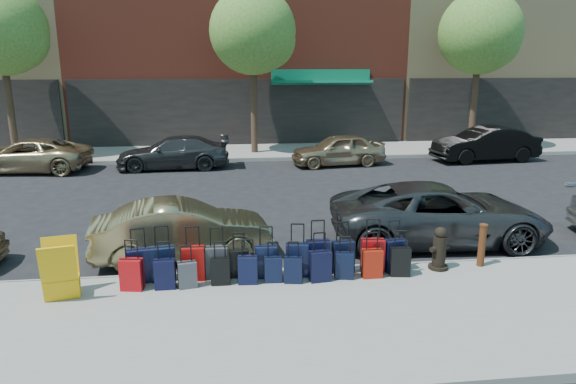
{
  "coord_description": "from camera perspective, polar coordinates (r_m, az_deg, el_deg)",
  "views": [
    {
      "loc": [
        -0.72,
        -14.04,
        4.17
      ],
      "look_at": [
        0.76,
        -1.5,
        0.98
      ],
      "focal_mm": 32.0,
      "sensor_mm": 36.0,
      "label": 1
    }
  ],
  "objects": [
    {
      "name": "suitcase_back_1",
      "position": [
        9.73,
        -13.52,
        -8.85
      ],
      "size": [
        0.38,
        0.22,
        0.89
      ],
      "rotation": [
        0.0,
        0.0,
        0.02
      ],
      "color": "black",
      "rests_on": "sidewalk_near"
    },
    {
      "name": "tree_center",
      "position": [
        23.62,
        -3.57,
        17.16
      ],
      "size": [
        3.8,
        3.8,
        7.27
      ],
      "color": "black",
      "rests_on": "sidewalk_far"
    },
    {
      "name": "suitcase_front_7",
      "position": [
        10.11,
        3.36,
        -7.22
      ],
      "size": [
        0.45,
        0.25,
        1.08
      ],
      "rotation": [
        0.0,
        0.0,
        -0.0
      ],
      "color": "black",
      "rests_on": "sidewalk_near"
    },
    {
      "name": "sidewalk_near",
      "position": [
        8.61,
        -1.13,
        -14.21
      ],
      "size": [
        60.0,
        4.0,
        0.15
      ],
      "primitive_type": "cube",
      "color": "gray",
      "rests_on": "ground"
    },
    {
      "name": "car_far_1",
      "position": [
        21.24,
        -12.64,
        4.28
      ],
      "size": [
        4.5,
        1.91,
        1.3
      ],
      "primitive_type": "imported",
      "rotation": [
        0.0,
        0.0,
        -1.55
      ],
      "color": "#303032",
      "rests_on": "ground"
    },
    {
      "name": "curb_near",
      "position": [
        10.43,
        -2.24,
        -8.96
      ],
      "size": [
        60.0,
        0.08,
        0.15
      ],
      "primitive_type": "cube",
      "color": "gray",
      "rests_on": "ground"
    },
    {
      "name": "bollard",
      "position": [
        11.12,
        20.75,
        -5.48
      ],
      "size": [
        0.16,
        0.16,
        0.88
      ],
      "color": "#38190C",
      "rests_on": "sidewalk_near"
    },
    {
      "name": "car_far_2",
      "position": [
        21.48,
        5.58,
        4.7
      ],
      "size": [
        4.03,
        2.02,
        1.32
      ],
      "primitive_type": "imported",
      "rotation": [
        0.0,
        0.0,
        -1.45
      ],
      "color": "#A08662",
      "rests_on": "ground"
    },
    {
      "name": "fire_hydrant",
      "position": [
        10.72,
        16.47,
        -6.16
      ],
      "size": [
        0.45,
        0.39,
        0.87
      ],
      "rotation": [
        0.0,
        0.0,
        0.37
      ],
      "color": "black",
      "rests_on": "sidewalk_near"
    },
    {
      "name": "suitcase_front_2",
      "position": [
        9.97,
        -10.48,
        -7.79
      ],
      "size": [
        0.44,
        0.25,
        1.05
      ],
      "rotation": [
        0.0,
        0.0,
        -0.02
      ],
      "color": "#920B09",
      "rests_on": "sidewalk_near"
    },
    {
      "name": "ground",
      "position": [
        14.67,
        -3.63,
        -2.37
      ],
      "size": [
        120.0,
        120.0,
        0.0
      ],
      "primitive_type": "plane",
      "color": "black",
      "rests_on": "ground"
    },
    {
      "name": "suitcase_back_4",
      "position": [
        9.7,
        -4.49,
        -8.61
      ],
      "size": [
        0.37,
        0.23,
        0.86
      ],
      "rotation": [
        0.0,
        0.0,
        -0.06
      ],
      "color": "black",
      "rests_on": "sidewalk_near"
    },
    {
      "name": "suitcase_front_1",
      "position": [
        10.07,
        -13.69,
        -7.73
      ],
      "size": [
        0.47,
        0.3,
        1.07
      ],
      "rotation": [
        0.0,
        0.0,
        0.13
      ],
      "color": "black",
      "rests_on": "sidewalk_near"
    },
    {
      "name": "suitcase_back_3",
      "position": [
        9.73,
        -7.52,
        -8.71
      ],
      "size": [
        0.34,
        0.2,
        0.82
      ],
      "rotation": [
        0.0,
        0.0,
        0.0
      ],
      "color": "black",
      "rests_on": "sidewalk_near"
    },
    {
      "name": "suitcase_back_6",
      "position": [
        9.72,
        0.58,
        -8.65
      ],
      "size": [
        0.36,
        0.24,
        0.8
      ],
      "rotation": [
        0.0,
        0.0,
        -0.15
      ],
      "color": "black",
      "rests_on": "sidewalk_near"
    },
    {
      "name": "curb_far",
      "position": [
        22.41,
        -4.78,
        3.59
      ],
      "size": [
        60.0,
        0.08,
        0.15
      ],
      "primitive_type": "cube",
      "color": "gray",
      "rests_on": "ground"
    },
    {
      "name": "suitcase_back_9",
      "position": [
        10.07,
        9.32,
        -7.82
      ],
      "size": [
        0.38,
        0.22,
        0.9
      ],
      "rotation": [
        0.0,
        0.0,
        0.01
      ],
      "color": "#9C180A",
      "rests_on": "sidewalk_near"
    },
    {
      "name": "suitcase_back_5",
      "position": [
        9.76,
        -1.66,
        -8.59
      ],
      "size": [
        0.34,
        0.2,
        0.78
      ],
      "rotation": [
        0.0,
        0.0,
        -0.05
      ],
      "color": "black",
      "rests_on": "sidewalk_near"
    },
    {
      "name": "tree_right",
      "position": [
        26.39,
        20.83,
        15.99
      ],
      "size": [
        3.8,
        3.8,
        7.27
      ],
      "color": "black",
      "rests_on": "sidewalk_far"
    },
    {
      "name": "suitcase_front_5",
      "position": [
        9.94,
        -2.42,
        -7.71
      ],
      "size": [
        0.43,
        0.25,
        1.01
      ],
      "rotation": [
        0.0,
        0.0,
        -0.06
      ],
      "color": "black",
      "rests_on": "sidewalk_near"
    },
    {
      "name": "suitcase_front_4",
      "position": [
        10.01,
        -5.44,
        -7.86
      ],
      "size": [
        0.37,
        0.21,
        0.88
      ],
      "rotation": [
        0.0,
        0.0,
        0.02
      ],
      "color": "black",
      "rests_on": "sidewalk_near"
    },
    {
      "name": "suitcase_front_6",
      "position": [
        10.0,
        1.05,
        -7.5
      ],
      "size": [
        0.46,
        0.3,
        1.04
      ],
      "rotation": [
        0.0,
        0.0,
        -0.15
      ],
      "color": "black",
      "rests_on": "sidewalk_near"
    },
    {
      "name": "suitcase_back_10",
      "position": [
        10.24,
        12.34,
        -7.57
      ],
      "size": [
        0.41,
        0.27,
        0.9
      ],
      "rotation": [
        0.0,
        0.0,
        -0.15
      ],
      "color": "black",
      "rests_on": "sidewalk_near"
    },
    {
      "name": "suitcase_front_3",
      "position": [
        9.98,
        -7.88,
        -7.74
      ],
      "size": [
        0.43,
        0.25,
        1.01
      ],
      "rotation": [
        0.0,
        0.0,
        -0.05
      ],
      "color": "#333337",
      "rests_on": "sidewalk_near"
    },
    {
      "name": "suitcase_back_2",
      "position": [
        9.69,
        -11.13,
        -8.99
      ],
      "size": [
        0.37,
        0.26,
        0.8
      ],
      "rotation": [
        0.0,
        0.0,
        0.2
      ],
      "color": "#3F3E44",
      "rests_on": "sidewalk_near"
    },
    {
      "name": "suitcase_back_7",
      "position": [
        9.79,
        3.59,
        -8.21
      ],
      "size": [
        0.42,
        0.28,
        0.95
      ],
      "rotation": [
        0.0,
        0.0,
        0.13
      ],
      "color": "black",
      "rests_on": "sidewalk_near"
    },
    {
      "name": "suitcase_front_8",
      "position": [
        10.22,
        6.13,
        -7.13
      ],
      "size": [
        0.44,
        0.27,
        1.02
      ],
      "rotation": [
        0.0,
        0.0,
        0.1
      ],
      "color": "black",
      "rests_on": "sidewalk_near"
    },
    {
      "name": "display_rack",
      "position": [
        9.83,
        -23.99,
        -7.97
      ],
      "size": [
        0.71,
        0.75,
        1.05
      ],
      "rotation": [
        0.0,
        0.0,
        0.21
      ],
      "color": "#E9A70C",
      "rests_on": "sidewalk_near"
    },
    {
      "name": "car_near_2",
      "position": [
        12.66,
        16.41,
        -2.3
      ],
      "size": [
        5.19,
        2.6,
        1.41
      ],
      "primitive_type": "imported",
      "rotation": [
        0.0,
        0.0,
        1.52
      ],
      "color": "#363739",
      "rests_on": "ground"
    },
    {
      "name": "suitcase_front_9",
      "position": [
        10.3,
        9.38,
        -6.97
      ],
      "size": [
        0.47,
        0.29,
        1.07
      ],
      "rotation": [
        0.0,
        0.0,
        -0.1
      ],
      "color": "maroon",
      "rests_on": "sidewalk_near"
    },
    {
      "name": "car_far_3",
      "position": [
        23.89,
        21.06,
        4.98
      ],
      "size": [
        4.65,
        1.98,
        1.49
      ],
      "primitive_type": "imported",
      "rotation": [
        0.0,
        0.0,
        -1.48
      ],
      "color": "black",
      "rests_on": "ground"
    },
    {
      "name": "suitcase_front_10",
      "position": [
        10.43,
        11.76,
        -6.88
      ],
      "size": [
        0.47,
        0.32,
        1.03
      ],
      "rotation": [
        0.0,
        0.0,
        0.2
      ],
      "color": "black",
      "rests_on": "sidewalk_near"
    },
    {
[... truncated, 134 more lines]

